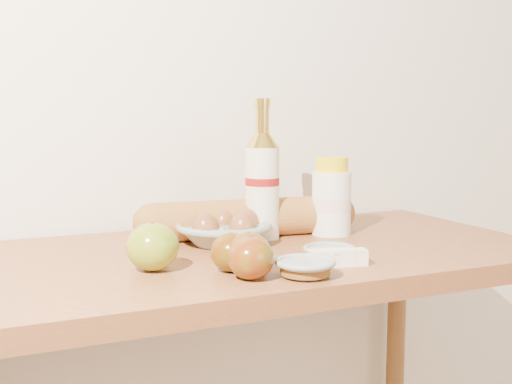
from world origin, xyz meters
TOP-DOWN VIEW (x-y plane):
  - back_wall at (0.00, 1.51)m, footprint 3.50×0.02m
  - table at (0.00, 1.18)m, footprint 1.20×0.60m
  - bourbon_bottle at (0.07, 1.28)m, footprint 0.10×0.10m
  - cream_bottle at (0.23, 1.25)m, footprint 0.10×0.10m
  - egg_bowl at (-0.03, 1.25)m, footprint 0.26×0.26m
  - baguette at (0.05, 1.30)m, footprint 0.51×0.14m
  - apple_yellowgreen at (-0.22, 1.09)m, footprint 0.11×0.11m
  - apple_redgreen_front at (-0.10, 1.03)m, footprint 0.10×0.10m
  - apple_redgreen_right at (-0.08, 1.01)m, footprint 0.10×0.10m
  - sugar_bowl at (0.00, 0.95)m, footprint 0.11×0.11m
  - syrup_bowl at (0.09, 1.03)m, footprint 0.13×0.13m
  - butter_stick at (0.09, 0.99)m, footprint 0.11×0.06m
  - apple_extra at (-0.09, 0.97)m, footprint 0.10×0.10m

SIDE VIEW (x-z plane):
  - table at x=0.00m, z-range 0.33..1.23m
  - butter_stick at x=0.09m, z-range 0.90..0.93m
  - syrup_bowl at x=0.09m, z-range 0.90..0.93m
  - sugar_bowl at x=0.00m, z-range 0.90..0.93m
  - egg_bowl at x=-0.03m, z-range 0.89..0.96m
  - apple_redgreen_front at x=-0.10m, z-range 0.90..0.97m
  - apple_redgreen_right at x=-0.08m, z-range 0.90..0.97m
  - apple_extra at x=-0.09m, z-range 0.90..0.97m
  - apple_yellowgreen at x=-0.22m, z-range 0.90..0.98m
  - baguette at x=0.05m, z-range 0.90..0.98m
  - cream_bottle at x=0.23m, z-range 0.89..1.07m
  - bourbon_bottle at x=0.07m, z-range 0.87..1.17m
  - back_wall at x=0.00m, z-range 0.00..2.60m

